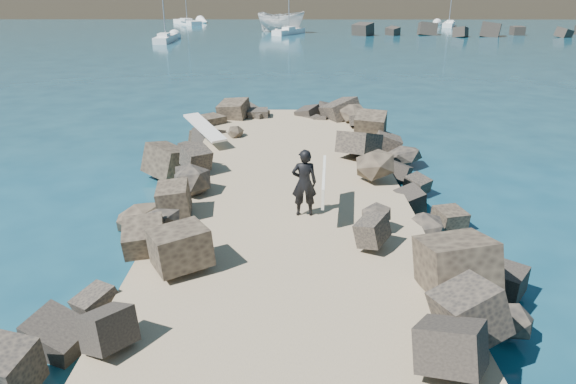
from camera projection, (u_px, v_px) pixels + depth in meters
name	position (u px, v px, depth m)	size (l,w,h in m)	color
ground	(288.00, 234.00, 12.51)	(800.00, 800.00, 0.00)	#0F384C
jetty	(288.00, 264.00, 10.54)	(6.00, 26.00, 0.60)	#8C7759
riprap_left	(152.00, 244.00, 10.95)	(2.60, 22.00, 1.00)	black
riprap_right	(424.00, 245.00, 10.92)	(2.60, 22.00, 1.00)	black
breakwater_secondary	(574.00, 31.00, 63.19)	(52.00, 4.00, 1.20)	black
surfboard_resting	(205.00, 131.00, 17.52)	(0.56, 2.24, 0.07)	silver
boat_imported	(281.00, 22.00, 68.09)	(2.66, 7.08, 2.73)	silver
surfer_with_board	(307.00, 182.00, 11.82)	(0.86, 1.99, 1.61)	black
sailboat_d	(449.00, 24.00, 78.49)	(3.52, 6.44, 7.74)	white
sailboat_a	(166.00, 39.00, 56.54)	(1.57, 6.66, 8.05)	white
sailboat_f	(477.00, 16.00, 99.64)	(3.80, 5.27, 6.72)	white
sailboat_e	(187.00, 22.00, 83.27)	(5.79, 7.82, 9.66)	white
sailboat_b	(289.00, 32.00, 65.53)	(4.28, 6.22, 7.72)	white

